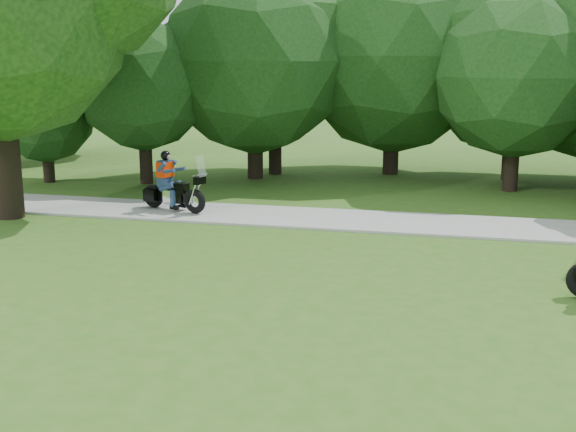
# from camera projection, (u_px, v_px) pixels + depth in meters

# --- Properties ---
(ground) EXTENTS (100.00, 100.00, 0.00)m
(ground) POSITION_uv_depth(u_px,v_px,m) (437.00, 368.00, 9.12)
(ground) COLOR #30611B
(ground) RESTS_ON ground
(walkway) EXTENTS (60.00, 2.20, 0.06)m
(walkway) POSITION_uv_depth(u_px,v_px,m) (450.00, 225.00, 16.71)
(walkway) COLOR gray
(walkway) RESTS_ON ground
(touring_motorcycle) EXTENTS (1.92, 1.03, 1.50)m
(touring_motorcycle) POSITION_uv_depth(u_px,v_px,m) (170.00, 189.00, 18.13)
(touring_motorcycle) COLOR black
(touring_motorcycle) RESTS_ON walkway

